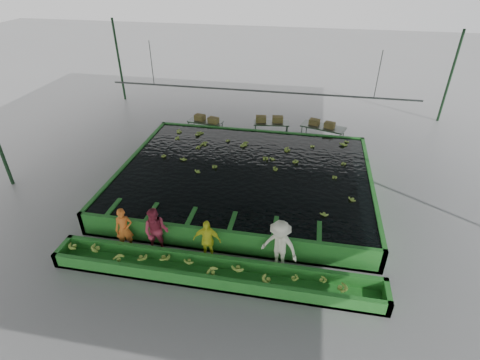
% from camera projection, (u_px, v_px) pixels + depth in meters
% --- Properties ---
extents(ground, '(80.00, 80.00, 0.00)m').
position_uv_depth(ground, '(238.00, 209.00, 14.27)').
color(ground, gray).
rests_on(ground, ground).
extents(shed_roof, '(20.00, 22.00, 0.04)m').
position_uv_depth(shed_roof, '(237.00, 79.00, 11.64)').
color(shed_roof, '#8E949A').
rests_on(shed_roof, shed_posts).
extents(shed_posts, '(20.00, 22.00, 5.00)m').
position_uv_depth(shed_posts, '(237.00, 151.00, 12.96)').
color(shed_posts, '#19361D').
rests_on(shed_posts, ground).
extents(flotation_tank, '(10.00, 8.00, 0.90)m').
position_uv_depth(flotation_tank, '(245.00, 179.00, 15.29)').
color(flotation_tank, '#267927').
rests_on(flotation_tank, ground).
extents(tank_water, '(9.70, 7.70, 0.00)m').
position_uv_depth(tank_water, '(245.00, 170.00, 15.08)').
color(tank_water, black).
rests_on(tank_water, flotation_tank).
extents(sorting_trough, '(10.00, 1.00, 0.50)m').
position_uv_depth(sorting_trough, '(214.00, 272.00, 11.13)').
color(sorting_trough, '#267927').
rests_on(sorting_trough, ground).
extents(cableway_rail, '(0.08, 0.08, 14.00)m').
position_uv_depth(cableway_rail, '(259.00, 91.00, 16.87)').
color(cableway_rail, '#59605B').
rests_on(cableway_rail, shed_roof).
extents(rail_hanger_left, '(0.04, 0.04, 2.00)m').
position_uv_depth(rail_hanger_left, '(152.00, 63.00, 17.15)').
color(rail_hanger_left, '#59605B').
rests_on(rail_hanger_left, shed_roof).
extents(rail_hanger_right, '(0.04, 0.04, 2.00)m').
position_uv_depth(rail_hanger_right, '(378.00, 75.00, 15.54)').
color(rail_hanger_right, '#59605B').
rests_on(rail_hanger_right, shed_roof).
extents(worker_a, '(0.65, 0.53, 1.53)m').
position_uv_depth(worker_a, '(124.00, 229.00, 12.03)').
color(worker_a, orange).
rests_on(worker_a, ground).
extents(worker_b, '(0.89, 0.73, 1.68)m').
position_uv_depth(worker_b, '(156.00, 232.00, 11.82)').
color(worker_b, '#AB2E46').
rests_on(worker_b, ground).
extents(worker_c, '(0.89, 0.41, 1.50)m').
position_uv_depth(worker_c, '(207.00, 240.00, 11.60)').
color(worker_c, '#F6FF2E').
rests_on(worker_c, ground).
extents(worker_d, '(1.30, 0.99, 1.78)m').
position_uv_depth(worker_d, '(280.00, 246.00, 11.16)').
color(worker_d, white).
rests_on(worker_d, ground).
extents(packing_table_left, '(1.89, 0.98, 0.82)m').
position_uv_depth(packing_table_left, '(206.00, 128.00, 19.71)').
color(packing_table_left, '#59605B').
rests_on(packing_table_left, ground).
extents(packing_table_mid, '(1.89, 0.94, 0.83)m').
position_uv_depth(packing_table_mid, '(271.00, 130.00, 19.52)').
color(packing_table_mid, '#59605B').
rests_on(packing_table_mid, ground).
extents(packing_table_right, '(2.30, 1.46, 0.98)m').
position_uv_depth(packing_table_right, '(322.00, 135.00, 18.78)').
color(packing_table_right, '#59605B').
rests_on(packing_table_right, ground).
extents(box_stack_left, '(1.39, 0.74, 0.29)m').
position_uv_depth(box_stack_left, '(207.00, 121.00, 19.44)').
color(box_stack_left, brown).
rests_on(box_stack_left, packing_table_left).
extents(box_stack_mid, '(1.44, 0.59, 0.30)m').
position_uv_depth(box_stack_mid, '(269.00, 122.00, 19.39)').
color(box_stack_mid, brown).
rests_on(box_stack_mid, packing_table_mid).
extents(box_stack_right, '(1.32, 0.74, 0.28)m').
position_uv_depth(box_stack_right, '(322.00, 126.00, 18.55)').
color(box_stack_right, brown).
rests_on(box_stack_right, packing_table_right).
extents(floating_bananas, '(8.15, 5.55, 0.11)m').
position_uv_depth(floating_bananas, '(248.00, 161.00, 15.74)').
color(floating_bananas, '#91B63E').
rests_on(floating_bananas, tank_water).
extents(trough_bananas, '(9.28, 0.62, 0.12)m').
position_uv_depth(trough_bananas, '(214.00, 269.00, 11.05)').
color(trough_bananas, '#91B63E').
rests_on(trough_bananas, sorting_trough).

